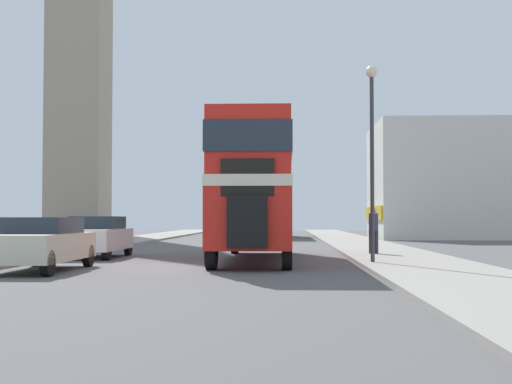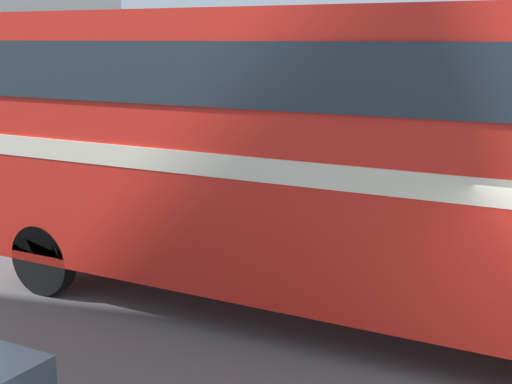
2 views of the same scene
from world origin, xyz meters
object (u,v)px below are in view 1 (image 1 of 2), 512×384
(bus_distant, at_px, (269,203))
(pedestrian_walking, at_px, (373,227))
(car_parked_near, at_px, (42,243))
(street_lamp, at_px, (372,133))
(double_decker_bus, at_px, (256,182))
(car_parked_mid, at_px, (97,236))

(bus_distant, xyz_separation_m, pedestrian_walking, (4.44, -26.20, -1.47))
(car_parked_near, bearing_deg, pedestrian_walking, 37.20)
(street_lamp, bearing_deg, double_decker_bus, 142.28)
(bus_distant, relative_size, car_parked_mid, 2.59)
(double_decker_bus, height_order, car_parked_near, double_decker_bus)
(double_decker_bus, xyz_separation_m, street_lamp, (3.58, -2.77, 1.30))
(bus_distant, distance_m, car_parked_mid, 27.81)
(car_parked_mid, bearing_deg, car_parked_near, -88.02)
(car_parked_mid, bearing_deg, double_decker_bus, -12.17)
(double_decker_bus, distance_m, car_parked_near, 7.81)
(double_decker_bus, height_order, car_parked_mid, double_decker_bus)
(pedestrian_walking, bearing_deg, car_parked_mid, -174.29)
(car_parked_near, bearing_deg, street_lamp, 14.75)
(double_decker_bus, distance_m, bus_distant, 28.44)
(bus_distant, bearing_deg, pedestrian_walking, -80.39)
(street_lamp, bearing_deg, bus_distant, 96.93)
(double_decker_bus, bearing_deg, bus_distant, 90.43)
(double_decker_bus, xyz_separation_m, bus_distant, (-0.21, 28.44, -0.11))
(double_decker_bus, relative_size, car_parked_near, 2.51)
(car_parked_mid, relative_size, street_lamp, 0.71)
(bus_distant, relative_size, pedestrian_walking, 6.37)
(car_parked_near, height_order, pedestrian_walking, pedestrian_walking)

